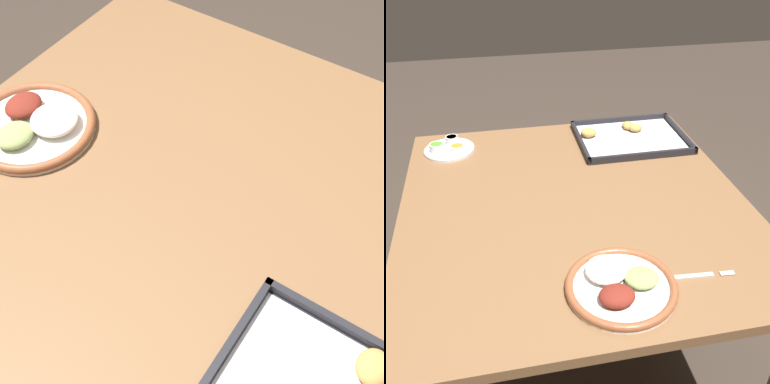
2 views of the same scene
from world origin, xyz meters
TOP-DOWN VIEW (x-y plane):
  - ground_plane at (0.00, 0.00)m, footprint 8.00×8.00m
  - dining_table at (0.00, 0.00)m, footprint 1.02×1.09m
  - dinner_plate at (0.03, -0.38)m, footprint 0.26×0.26m

SIDE VIEW (x-z plane):
  - ground_plane at x=0.00m, z-range 0.00..0.00m
  - dining_table at x=0.00m, z-range 0.26..0.97m
  - dinner_plate at x=0.03m, z-range 0.70..0.75m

